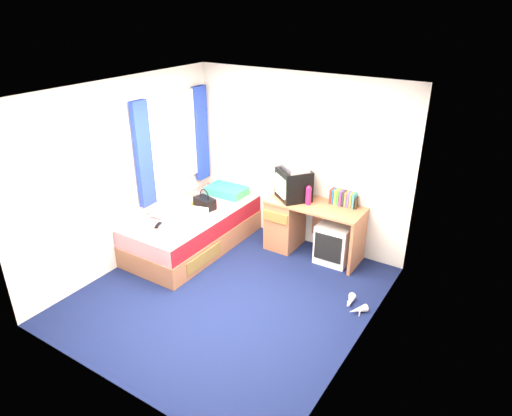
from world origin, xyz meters
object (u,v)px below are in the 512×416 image
Objects in this scene: towel at (193,214)px; magazine at (199,204)px; desk at (297,222)px; storage_cube at (335,242)px; remote_control at (158,225)px; handbag at (205,203)px; white_heels at (354,305)px; water_bottle at (158,216)px; pink_water_bottle at (308,196)px; picture_frame at (356,203)px; pillow at (227,191)px; vcr at (294,167)px; aerosol_can at (307,193)px; crt_tv at (293,184)px; colour_swatch_fan at (164,228)px; bed at (194,229)px.

towel is 0.44m from magazine.
desk is 0.61m from storage_cube.
remote_control is (-1.94, -1.29, 0.28)m from storage_cube.
handbag is at bearing 100.26° from towel.
magazine is 2.64m from white_heels.
pink_water_bottle is at bearing 32.50° from water_bottle.
picture_frame reaches higher than desk.
pillow is 0.44× the size of desk.
pillow is 1.49× the size of vcr.
remote_control is 2.66m from white_heels.
desk is 1.90m from water_bottle.
crt_tv is at bearing -155.97° from aerosol_can.
handbag is (-1.18, -0.54, 0.22)m from desk.
colour_swatch_fan is at bearing -138.45° from pink_water_bottle.
pillow is at bearing 106.42° from handbag.
crt_tv is 1.46× the size of vcr.
aerosol_can is at bearing 18.65° from remote_control.
vcr is at bearing 90.00° from crt_tv.
picture_frame is 2.22m from magazine.
magazine is (-0.13, -0.50, -0.06)m from pillow.
pillow reaches higher than white_heels.
handbag is (-1.94, -0.72, -0.19)m from picture_frame.
white_heels is (2.56, -0.38, -0.51)m from magazine.
water_bottle is 2.80m from white_heels.
water_bottle is (-1.44, -1.14, -0.38)m from crt_tv.
vcr is at bearing 38.58° from water_bottle.
picture_frame is at bearing 30.18° from water_bottle.
pink_water_bottle is (1.39, -0.08, 0.26)m from pillow.
vcr reaches higher than colour_swatch_fan.
colour_swatch_fan is 0.12m from remote_control.
pillow is 1.42m from pink_water_bottle.
remote_control is at bearing -88.90° from handbag.
aerosol_can reaches higher than desk.
magazine reaches higher than storage_cube.
storage_cube is 1.40× the size of vcr.
bed is at bearing 176.88° from white_heels.
crt_tv is (-0.07, 0.00, 0.55)m from desk.
white_heels is at bearing -3.12° from bed.
crt_tv reaches higher than towel.
picture_frame is 2.17m from towel.
picture_frame is at bearing 113.65° from white_heels.
handbag is 1.72× the size of water_bottle.
white_heels is (1.29, -0.88, -1.16)m from vcr.
colour_swatch_fan is (-1.34, -1.40, -0.30)m from aerosol_can.
vcr is 1.76× the size of colour_swatch_fan.
desk is 1.32m from handbag.
pillow is 1.75× the size of towel.
bed is 0.38m from magazine.
crt_tv is 2.58× the size of colour_swatch_fan.
remote_control is at bearing -117.90° from towel.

